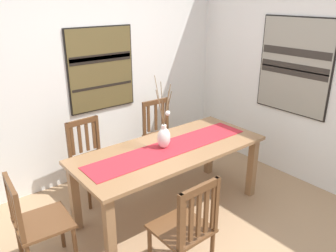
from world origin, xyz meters
name	(u,v)px	position (x,y,z in m)	size (l,w,h in m)	color
ground_plane	(198,241)	(0.00, 0.00, -0.01)	(6.40, 6.40, 0.03)	#A37F5B
wall_back	(96,69)	(0.00, 1.86, 1.35)	(6.40, 0.12, 2.70)	silver
wall_side	(321,74)	(1.86, 0.00, 1.35)	(0.12, 6.40, 2.70)	silver
dining_table	(170,157)	(0.10, 0.54, 0.64)	(2.00, 0.85, 0.74)	#8E6642
table_runner	(170,148)	(0.10, 0.54, 0.74)	(1.84, 0.36, 0.01)	#B7232D
centerpiece_vase	(164,136)	(0.05, 0.59, 0.87)	(0.21, 0.27, 0.71)	silver
chair_0	(37,223)	(-1.28, 0.54, 0.48)	(0.45, 0.45, 0.90)	brown
chair_1	(186,228)	(-0.40, -0.28, 0.50)	(0.43, 0.43, 0.94)	brown
chair_2	(162,134)	(0.62, 1.37, 0.48)	(0.44, 0.44, 0.92)	brown
chair_3	(91,157)	(-0.41, 1.35, 0.48)	(0.44, 0.44, 0.90)	brown
painting_on_back_wall	(101,69)	(0.03, 1.79, 1.35)	(0.87, 0.05, 1.00)	black
painting_on_side_wall	(294,66)	(1.79, 0.30, 1.40)	(0.05, 0.94, 1.14)	black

